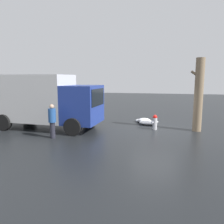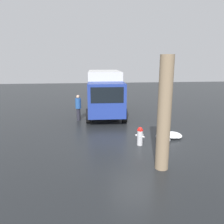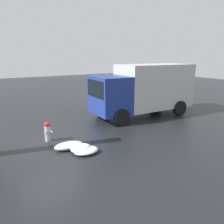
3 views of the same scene
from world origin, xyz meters
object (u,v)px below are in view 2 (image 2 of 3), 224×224
(tree_trunk, at_px, (164,114))
(pedestrian, at_px, (78,107))
(delivery_truck, at_px, (105,91))
(fire_hydrant, at_px, (140,136))

(tree_trunk, relative_size, pedestrian, 2.39)
(delivery_truck, bearing_deg, fire_hydrant, 102.09)
(pedestrian, bearing_deg, tree_trunk, 92.87)
(tree_trunk, xyz_separation_m, pedestrian, (6.95, 3.12, -1.08))
(tree_trunk, bearing_deg, pedestrian, 24.16)
(fire_hydrant, distance_m, delivery_truck, 6.40)
(tree_trunk, distance_m, delivery_truck, 8.54)
(fire_hydrant, distance_m, tree_trunk, 2.73)
(fire_hydrant, height_order, tree_trunk, tree_trunk)
(tree_trunk, distance_m, pedestrian, 7.69)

